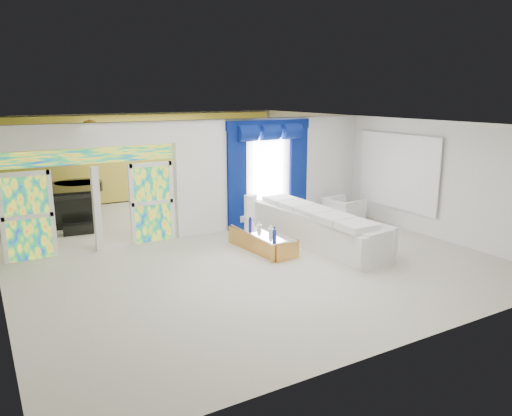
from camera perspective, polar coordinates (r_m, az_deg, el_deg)
floor at (r=12.39m, az=-3.99°, el=-4.02°), size 12.00×12.00×0.00m
dividing_wall at (r=13.92m, az=2.06°, el=4.27°), size 5.70×0.18×3.00m
dividing_header at (r=11.91m, az=-18.94°, el=7.99°), size 4.30×0.18×0.55m
stained_panel_left at (r=11.98m, az=-25.00°, el=-0.89°), size 0.95×0.04×2.00m
stained_panel_right at (r=12.52m, az=-11.96°, el=0.64°), size 0.95×0.04×2.00m
stained_transom at (r=11.96m, az=-18.77°, el=5.73°), size 4.00×0.05×0.35m
window_pane at (r=13.72m, az=1.39°, el=3.93°), size 1.00×0.02×2.30m
blue_drape_left at (r=13.21m, az=-2.25°, el=3.34°), size 0.55×0.10×2.80m
blue_drape_right at (r=14.24m, az=4.90°, el=4.03°), size 0.55×0.10×2.80m
blue_pelmet at (r=13.54m, az=1.49°, el=9.64°), size 2.60×0.12×0.25m
wall_mirror at (r=14.13m, az=16.13°, el=4.10°), size 0.04×2.70×1.90m
gold_curtains at (r=17.47m, az=-12.68°, el=5.79°), size 9.70×0.12×2.90m
white_sofa at (r=12.18m, az=6.92°, el=-2.43°), size 1.32×4.26×0.80m
coffee_table at (r=11.74m, az=0.72°, el=-3.86°), size 0.84×2.01×0.43m
console_table at (r=13.67m, az=0.46°, el=-1.50°), size 1.17×0.49×0.38m
table_lamp at (r=13.41m, az=-0.64°, el=0.32°), size 0.36×0.36×0.58m
armchair at (r=14.60m, az=10.11°, el=-0.18°), size 0.97×1.09×0.67m
grand_piano at (r=15.34m, az=-21.05°, el=0.48°), size 1.78×2.20×1.03m
piano_bench at (r=13.89m, az=-19.83°, el=-2.30°), size 0.85×0.41×0.27m
tv_console at (r=14.50m, az=-26.10°, el=-1.14°), size 0.60×0.55×0.81m
chandelier at (r=14.37m, az=-18.69°, el=8.49°), size 0.60×0.60×0.60m
decanters at (r=11.65m, az=0.98°, el=-2.45°), size 0.15×1.22×0.21m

